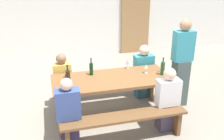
{
  "coord_description": "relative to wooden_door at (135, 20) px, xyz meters",
  "views": [
    {
      "loc": [
        -1.04,
        -3.88,
        2.48
      ],
      "look_at": [
        0.0,
        0.0,
        0.9
      ],
      "focal_mm": 40.82,
      "sensor_mm": 36.0,
      "label": 1
    }
  ],
  "objects": [
    {
      "name": "ground_plane",
      "position": [
        -1.7,
        -3.55,
        -1.05
      ],
      "size": [
        24.0,
        24.0,
        0.0
      ],
      "primitive_type": "plane",
      "color": "gray"
    },
    {
      "name": "back_wall",
      "position": [
        -1.7,
        0.14,
        0.55
      ],
      "size": [
        14.0,
        0.2,
        3.2
      ],
      "primitive_type": "cube",
      "color": "silver",
      "rests_on": "ground"
    },
    {
      "name": "wooden_door",
      "position": [
        0.0,
        0.0,
        0.0
      ],
      "size": [
        0.9,
        0.06,
        2.1
      ],
      "primitive_type": "cube",
      "color": "#9E7247",
      "rests_on": "ground"
    },
    {
      "name": "tasting_table",
      "position": [
        -1.7,
        -3.55,
        -0.37
      ],
      "size": [
        2.04,
        0.89,
        0.75
      ],
      "color": "brown",
      "rests_on": "ground"
    },
    {
      "name": "bench_near",
      "position": [
        -1.7,
        -4.3,
        -0.7
      ],
      "size": [
        1.94,
        0.3,
        0.45
      ],
      "color": "brown",
      "rests_on": "ground"
    },
    {
      "name": "bench_far",
      "position": [
        -1.7,
        -2.81,
        -0.7
      ],
      "size": [
        1.94,
        0.3,
        0.45
      ],
      "color": "brown",
      "rests_on": "ground"
    },
    {
      "name": "wine_bottle_0",
      "position": [
        -0.8,
        -3.63,
        -0.18
      ],
      "size": [
        0.07,
        0.07,
        0.32
      ],
      "color": "#234C2D",
      "rests_on": "tasting_table"
    },
    {
      "name": "wine_bottle_1",
      "position": [
        -2.45,
        -3.56,
        -0.18
      ],
      "size": [
        0.08,
        0.08,
        0.32
      ],
      "color": "#332814",
      "rests_on": "tasting_table"
    },
    {
      "name": "wine_bottle_2",
      "position": [
        -2.01,
        -3.31,
        -0.18
      ],
      "size": [
        0.07,
        0.07,
        0.31
      ],
      "color": "#143319",
      "rests_on": "tasting_table"
    },
    {
      "name": "wine_bottle_3",
      "position": [
        -2.5,
        -3.91,
        -0.19
      ],
      "size": [
        0.07,
        0.07,
        0.29
      ],
      "color": "#332814",
      "rests_on": "tasting_table"
    },
    {
      "name": "wine_glass_0",
      "position": [
        -1.3,
        -3.18,
        -0.17
      ],
      "size": [
        0.08,
        0.08,
        0.18
      ],
      "color": "silver",
      "rests_on": "tasting_table"
    },
    {
      "name": "wine_glass_1",
      "position": [
        -2.51,
        -3.65,
        -0.18
      ],
      "size": [
        0.06,
        0.06,
        0.17
      ],
      "color": "silver",
      "rests_on": "tasting_table"
    },
    {
      "name": "wine_glass_2",
      "position": [
        -1.05,
        -3.49,
        -0.18
      ],
      "size": [
        0.07,
        0.07,
        0.17
      ],
      "color": "silver",
      "rests_on": "tasting_table"
    },
    {
      "name": "wine_glass_3",
      "position": [
        -0.76,
        -3.51,
        -0.18
      ],
      "size": [
        0.06,
        0.06,
        0.17
      ],
      "color": "silver",
      "rests_on": "tasting_table"
    },
    {
      "name": "seated_guest_near_0",
      "position": [
        -2.52,
        -4.15,
        -0.54
      ],
      "size": [
        0.36,
        0.24,
        1.09
      ],
      "rotation": [
        0.0,
        0.0,
        1.57
      ],
      "color": "#352A4F",
      "rests_on": "ground"
    },
    {
      "name": "seated_guest_near_1",
      "position": [
        -0.93,
        -4.15,
        -0.54
      ],
      "size": [
        0.37,
        0.24,
        1.08
      ],
      "rotation": [
        0.0,
        0.0,
        1.57
      ],
      "color": "#453B4F",
      "rests_on": "ground"
    },
    {
      "name": "seated_guest_far_0",
      "position": [
        -2.5,
        -2.96,
        -0.54
      ],
      "size": [
        0.33,
        0.24,
        1.07
      ],
      "rotation": [
        0.0,
        0.0,
        -1.57
      ],
      "color": "#454D4D",
      "rests_on": "ground"
    },
    {
      "name": "seated_guest_far_1",
      "position": [
        -0.88,
        -2.96,
        -0.52
      ],
      "size": [
        0.39,
        0.24,
        1.12
      ],
      "rotation": [
        0.0,
        0.0,
        -1.57
      ],
      "color": "#2B5163",
      "rests_on": "ground"
    },
    {
      "name": "standing_host",
      "position": [
        -0.32,
        -3.44,
        -0.23
      ],
      "size": [
        0.37,
        0.24,
        1.68
      ],
      "rotation": [
        0.0,
        0.0,
        3.14
      ],
      "color": "#41504E",
      "rests_on": "ground"
    }
  ]
}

